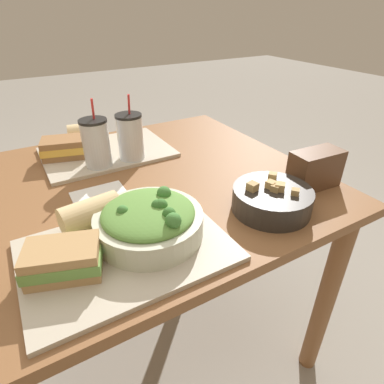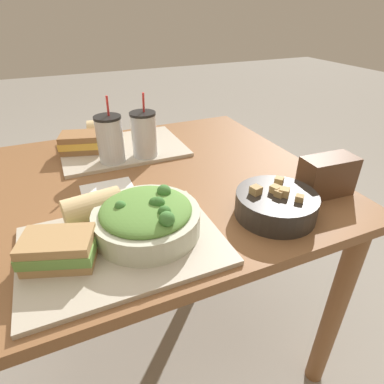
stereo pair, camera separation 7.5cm
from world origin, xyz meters
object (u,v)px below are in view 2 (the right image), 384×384
drink_cup_dark (110,141)px  salad_bowl (147,217)px  soup_bowl (276,204)px  baguette_near (94,207)px  napkin_folded (108,189)px  baguette_far (103,129)px  drink_cup_red (144,136)px  sandwich_far (82,142)px  chip_bag (327,176)px  sandwich_near (59,249)px

drink_cup_dark → salad_bowl: bearing=-90.6°
soup_bowl → drink_cup_dark: drink_cup_dark is taller
baguette_near → drink_cup_dark: bearing=-26.1°
baguette_near → napkin_folded: 0.17m
baguette_far → napkin_folded: 0.39m
salad_bowl → baguette_near: 0.14m
salad_bowl → drink_cup_dark: (0.00, 0.42, 0.03)m
baguette_near → napkin_folded: baguette_near is taller
soup_bowl → napkin_folded: bearing=140.8°
baguette_near → baguette_far: (0.12, 0.54, 0.00)m
drink_cup_dark → baguette_far: bearing=86.8°
baguette_far → drink_cup_red: (0.10, -0.22, 0.03)m
soup_bowl → baguette_near: size_ratio=1.41×
baguette_far → drink_cup_red: bearing=-142.8°
sandwich_far → drink_cup_red: bearing=-17.8°
baguette_near → chip_bag: size_ratio=0.93×
chip_bag → napkin_folded: (-0.56, 0.26, -0.05)m
drink_cup_dark → drink_cup_red: drink_cup_dark is taller
drink_cup_red → sandwich_far: bearing=146.7°
salad_bowl → napkin_folded: (-0.05, 0.25, -0.05)m
baguette_near → baguette_far: size_ratio=1.17×
salad_bowl → soup_bowl: salad_bowl is taller
salad_bowl → sandwich_far: bearing=98.0°
salad_bowl → baguette_far: size_ratio=1.99×
salad_bowl → soup_bowl: bearing=-8.7°
drink_cup_dark → chip_bag: drink_cup_dark is taller
baguette_far → sandwich_near: bearing=174.7°
baguette_far → salad_bowl: bearing=-169.3°
soup_bowl → chip_bag: 0.20m
soup_bowl → sandwich_near: soup_bowl is taller
baguette_near → sandwich_far: size_ratio=0.87×
napkin_folded → baguette_far: bearing=80.6°
baguette_near → baguette_far: 0.55m
drink_cup_red → chip_bag: (0.40, -0.43, -0.03)m
salad_bowl → drink_cup_red: drink_cup_red is taller
drink_cup_red → soup_bowl: bearing=-66.5°
sandwich_far → drink_cup_dark: drink_cup_dark is taller
baguette_near → chip_bag: bearing=-107.5°
baguette_near → drink_cup_red: 0.39m
chip_bag → sandwich_far: bearing=140.1°
sandwich_far → baguette_far: bearing=59.5°
salad_bowl → napkin_folded: bearing=100.6°
baguette_near → sandwich_far: (0.03, 0.45, -0.00)m
napkin_folded → sandwich_near: bearing=-117.6°
sandwich_far → soup_bowl: bearing=-40.7°
salad_bowl → sandwich_near: salad_bowl is taller
salad_bowl → baguette_far: (0.02, 0.63, -0.00)m
baguette_near → salad_bowl: bearing=-139.9°
drink_cup_red → napkin_folded: bearing=-134.8°
baguette_far → napkin_folded: (-0.06, -0.38, -0.05)m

